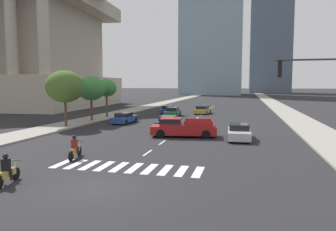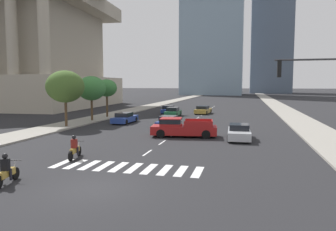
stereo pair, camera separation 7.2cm
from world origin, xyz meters
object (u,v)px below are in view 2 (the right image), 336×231
(street_tree_third, at_px, (107,88))
(sedan_blue_5, at_px, (168,110))
(sedan_silver_4, at_px, (239,132))
(traffic_signal_near, at_px, (332,90))
(motorcycle_third, at_px, (7,172))
(pickup_truck, at_px, (181,128))
(street_tree_second, at_px, (91,88))
(sedan_blue_0, at_px, (125,118))
(sedan_blue_2, at_px, (169,122))
(motorcycle_trailing, at_px, (75,149))
(sedan_gold_3, at_px, (203,110))
(sedan_green_1, at_px, (173,112))
(street_tree_nearest, at_px, (65,87))

(street_tree_third, bearing_deg, sedan_blue_5, 53.18)
(sedan_silver_4, xyz_separation_m, traffic_signal_near, (4.75, -9.75, 3.78))
(motorcycle_third, height_order, street_tree_third, street_tree_third)
(pickup_truck, height_order, street_tree_third, street_tree_third)
(traffic_signal_near, distance_m, street_tree_third, 33.19)
(street_tree_third, bearing_deg, street_tree_second, -90.00)
(pickup_truck, relative_size, sedan_blue_5, 1.34)
(pickup_truck, height_order, sedan_blue_0, pickup_truck)
(sedan_blue_2, xyz_separation_m, street_tree_third, (-10.76, 7.57, 3.59))
(street_tree_third, bearing_deg, motorcycle_trailing, -70.24)
(sedan_gold_3, bearing_deg, traffic_signal_near, -156.02)
(sedan_green_1, relative_size, street_tree_second, 0.85)
(sedan_blue_0, relative_size, traffic_signal_near, 0.76)
(sedan_green_1, xyz_separation_m, street_tree_third, (-8.59, -4.15, 3.54))
(sedan_blue_2, bearing_deg, street_tree_third, 58.40)
(motorcycle_third, xyz_separation_m, pickup_truck, (5.18, 15.43, 0.23))
(sedan_blue_0, xyz_separation_m, traffic_signal_near, (18.45, -18.31, 3.78))
(motorcycle_third, distance_m, sedan_blue_2, 21.75)
(sedan_gold_3, xyz_separation_m, sedan_silver_4, (6.08, -23.22, 0.01))
(sedan_gold_3, bearing_deg, street_tree_second, 143.99)
(sedan_blue_0, bearing_deg, sedan_blue_5, -6.23)
(sedan_blue_2, bearing_deg, sedan_gold_3, -1.95)
(motorcycle_third, height_order, pickup_truck, pickup_truck)
(street_tree_nearest, bearing_deg, street_tree_third, 90.00)
(sedan_gold_3, bearing_deg, sedan_blue_2, -179.69)
(sedan_green_1, bearing_deg, sedan_blue_5, 19.76)
(sedan_blue_2, relative_size, traffic_signal_near, 0.70)
(sedan_green_1, xyz_separation_m, sedan_blue_5, (-1.86, 4.84, -0.03))
(motorcycle_third, height_order, sedan_silver_4, motorcycle_third)
(pickup_truck, relative_size, sedan_gold_3, 1.26)
(street_tree_nearest, xyz_separation_m, street_tree_second, (0.00, 6.03, -0.26))
(sedan_green_1, relative_size, sedan_blue_5, 1.06)
(sedan_blue_0, xyz_separation_m, sedan_blue_2, (6.01, -2.15, -0.03))
(sedan_blue_5, distance_m, traffic_signal_near, 36.83)
(sedan_blue_2, bearing_deg, street_tree_nearest, 109.35)
(traffic_signal_near, relative_size, street_tree_nearest, 1.02)
(motorcycle_trailing, relative_size, sedan_blue_0, 0.45)
(pickup_truck, height_order, sedan_silver_4, pickup_truck)
(traffic_signal_near, bearing_deg, motorcycle_trailing, -0.45)
(sedan_blue_0, distance_m, street_tree_third, 8.04)
(pickup_truck, xyz_separation_m, sedan_green_1, (-4.73, 17.89, -0.20))
(street_tree_second, height_order, street_tree_third, street_tree_second)
(sedan_blue_0, bearing_deg, motorcycle_third, -170.28)
(pickup_truck, relative_size, traffic_signal_near, 0.97)
(motorcycle_third, xyz_separation_m, sedan_blue_2, (2.62, 21.59, -0.01))
(sedan_green_1, distance_m, sedan_silver_4, 20.64)
(sedan_blue_0, xyz_separation_m, street_tree_nearest, (-4.75, -5.19, 3.84))
(street_tree_nearest, height_order, street_tree_second, street_tree_nearest)
(motorcycle_trailing, xyz_separation_m, sedan_blue_5, (-1.75, 32.61, -0.00))
(pickup_truck, bearing_deg, sedan_green_1, -82.25)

